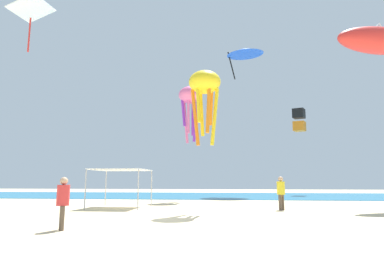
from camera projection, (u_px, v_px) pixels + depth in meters
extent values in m
cube|color=beige|center=(161.00, 220.00, 13.97)|extent=(110.00, 110.00, 0.10)
cube|color=#1E6B93|center=(205.00, 195.00, 37.86)|extent=(110.00, 18.77, 0.03)
cylinder|color=#B2B2B7|center=(85.00, 189.00, 19.02)|extent=(0.07, 0.07, 2.30)
cylinder|color=#B2B2B7|center=(138.00, 189.00, 18.65)|extent=(0.07, 0.07, 2.30)
cylinder|color=#B2B2B7|center=(106.00, 188.00, 22.10)|extent=(0.07, 0.07, 2.30)
cylinder|color=#B2B2B7|center=(151.00, 188.00, 21.73)|extent=(0.07, 0.07, 2.30)
cube|color=white|center=(121.00, 170.00, 20.55)|extent=(3.25, 3.21, 0.06)
cylinder|color=brown|center=(280.00, 202.00, 18.40)|extent=(0.17, 0.17, 0.86)
cylinder|color=brown|center=(283.00, 202.00, 18.65)|extent=(0.17, 0.17, 0.86)
cylinder|color=yellow|center=(281.00, 188.00, 18.65)|extent=(0.45, 0.45, 0.75)
sphere|color=tan|center=(280.00, 179.00, 18.72)|extent=(0.28, 0.28, 0.28)
cylinder|color=brown|center=(62.00, 217.00, 11.00)|extent=(0.16, 0.16, 0.80)
cylinder|color=brown|center=(62.00, 218.00, 10.72)|extent=(0.16, 0.16, 0.80)
cylinder|color=red|center=(63.00, 195.00, 10.97)|extent=(0.42, 0.42, 0.69)
sphere|color=tan|center=(64.00, 181.00, 11.05)|extent=(0.26, 0.26, 0.26)
ellipsoid|color=yellow|center=(205.00, 82.00, 18.17)|extent=(2.47, 2.47, 1.28)
cylinder|color=yellow|center=(198.00, 105.00, 17.57)|extent=(0.31, 0.36, 1.99)
cylinder|color=orange|center=(208.00, 110.00, 17.41)|extent=(0.30, 0.43, 2.57)
cylinder|color=yellow|center=(215.00, 116.00, 17.76)|extent=(0.51, 0.23, 3.16)
cylinder|color=orange|center=(211.00, 108.00, 18.36)|extent=(0.31, 0.36, 1.99)
cylinder|color=yellow|center=(202.00, 113.00, 18.43)|extent=(0.30, 0.43, 2.57)
cylinder|color=orange|center=(195.00, 117.00, 17.99)|extent=(0.51, 0.23, 3.16)
ellipsoid|color=red|center=(380.00, 41.00, 23.29)|extent=(7.07, 4.29, 2.46)
cone|color=white|center=(379.00, 27.00, 23.44)|extent=(1.26, 1.37, 0.97)
cone|color=blue|center=(245.00, 51.00, 41.12)|extent=(6.28, 6.30, 1.25)
cylinder|color=black|center=(231.00, 66.00, 42.05)|extent=(1.06, 1.69, 3.25)
cube|color=white|center=(31.00, 9.00, 27.89)|extent=(3.10, 3.19, 0.90)
cylinder|color=red|center=(29.00, 35.00, 27.53)|extent=(0.15, 0.15, 3.05)
cube|color=black|center=(299.00, 114.00, 41.47)|extent=(1.82, 1.82, 1.22)
cube|color=orange|center=(299.00, 126.00, 41.22)|extent=(1.82, 1.82, 1.22)
ellipsoid|color=pink|center=(191.00, 95.00, 28.80)|extent=(2.70, 2.70, 1.53)
cylinder|color=pink|center=(198.00, 114.00, 28.69)|extent=(0.46, 0.31, 2.37)
cylinder|color=purple|center=(193.00, 119.00, 29.11)|extent=(0.29, 0.53, 3.07)
cylinder|color=pink|center=(186.00, 122.00, 28.91)|extent=(0.52, 0.48, 3.78)
cylinder|color=purple|center=(183.00, 113.00, 28.41)|extent=(0.46, 0.31, 2.37)
cylinder|color=pink|center=(188.00, 116.00, 27.89)|extent=(0.29, 0.53, 3.07)
cylinder|color=purple|center=(196.00, 120.00, 27.98)|extent=(0.52, 0.48, 3.78)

